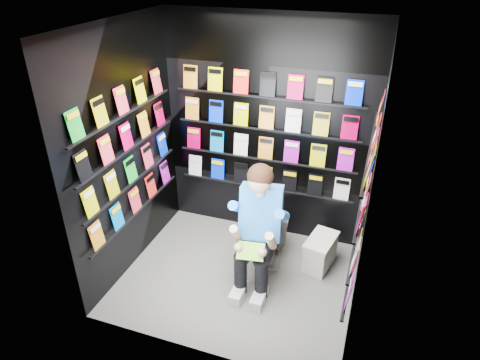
% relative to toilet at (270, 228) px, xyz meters
% --- Properties ---
extents(floor, '(2.40, 2.40, 0.00)m').
position_rel_toilet_xyz_m(floor, '(-0.21, -0.51, -0.37)').
color(floor, '#5D5D5A').
rests_on(floor, ground).
extents(ceiling, '(2.40, 2.40, 0.00)m').
position_rel_toilet_xyz_m(ceiling, '(-0.21, -0.51, 2.23)').
color(ceiling, white).
rests_on(ceiling, floor).
extents(wall_back, '(2.40, 0.04, 2.60)m').
position_rel_toilet_xyz_m(wall_back, '(-0.21, 0.49, 0.93)').
color(wall_back, black).
rests_on(wall_back, floor).
extents(wall_front, '(2.40, 0.04, 2.60)m').
position_rel_toilet_xyz_m(wall_front, '(-0.21, -1.51, 0.93)').
color(wall_front, black).
rests_on(wall_front, floor).
extents(wall_left, '(0.04, 2.00, 2.60)m').
position_rel_toilet_xyz_m(wall_left, '(-1.41, -0.51, 0.93)').
color(wall_left, black).
rests_on(wall_left, floor).
extents(wall_right, '(0.04, 2.00, 2.60)m').
position_rel_toilet_xyz_m(wall_right, '(0.99, -0.51, 0.93)').
color(wall_right, black).
rests_on(wall_right, floor).
extents(comics_back, '(2.10, 0.06, 1.37)m').
position_rel_toilet_xyz_m(comics_back, '(-0.21, 0.46, 0.94)').
color(comics_back, red).
rests_on(comics_back, wall_back).
extents(comics_left, '(0.06, 1.70, 1.37)m').
position_rel_toilet_xyz_m(comics_left, '(-1.38, -0.51, 0.94)').
color(comics_left, red).
rests_on(comics_left, wall_left).
extents(comics_right, '(0.06, 1.70, 1.37)m').
position_rel_toilet_xyz_m(comics_right, '(0.96, -0.51, 0.94)').
color(comics_right, red).
rests_on(comics_right, wall_right).
extents(toilet, '(0.53, 0.81, 0.73)m').
position_rel_toilet_xyz_m(toilet, '(0.00, 0.00, 0.00)').
color(toilet, white).
rests_on(toilet, floor).
extents(longbox, '(0.33, 0.48, 0.33)m').
position_rel_toilet_xyz_m(longbox, '(0.58, -0.01, -0.20)').
color(longbox, silver).
rests_on(longbox, floor).
extents(longbox_lid, '(0.35, 0.51, 0.03)m').
position_rel_toilet_xyz_m(longbox_lid, '(0.58, -0.01, -0.02)').
color(longbox_lid, silver).
rests_on(longbox_lid, longbox).
extents(reader, '(0.69, 0.91, 1.53)m').
position_rel_toilet_xyz_m(reader, '(0.00, -0.38, 0.44)').
color(reader, '#2C7CEB').
rests_on(reader, toilet).
extents(held_comic, '(0.28, 0.19, 0.11)m').
position_rel_toilet_xyz_m(held_comic, '(0.00, -0.73, 0.21)').
color(held_comic, green).
rests_on(held_comic, reader).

